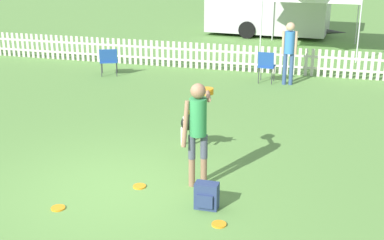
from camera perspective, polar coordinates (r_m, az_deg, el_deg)
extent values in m
plane|color=#5B8C42|center=(8.97, -7.93, -7.32)|extent=(240.00, 240.00, 0.00)
cylinder|color=#8C664C|center=(8.90, -0.02, -5.58)|extent=(0.11, 0.11, 0.50)
cylinder|color=#474C5B|center=(8.72, -0.02, -2.89)|extent=(0.12, 0.12, 0.41)
cylinder|color=#8C664C|center=(8.92, 1.26, -5.52)|extent=(0.11, 0.11, 0.50)
cylinder|color=#474C5B|center=(8.75, 1.28, -2.84)|extent=(0.12, 0.12, 0.41)
cylinder|color=#2D8447|center=(8.55, 0.64, 0.31)|extent=(0.36, 0.36, 0.62)
sphere|color=#8C664C|center=(8.42, 0.66, 3.10)|extent=(0.25, 0.25, 0.25)
cylinder|color=#8C664C|center=(8.51, -0.70, -0.43)|extent=(0.12, 0.22, 0.75)
cylinder|color=#8C664C|center=(8.86, 1.72, 2.64)|extent=(0.28, 0.75, 0.14)
cylinder|color=orange|center=(9.24, 1.64, 2.86)|extent=(0.22, 0.22, 0.02)
cylinder|color=orange|center=(9.23, 1.65, 3.02)|extent=(0.22, 0.22, 0.02)
cylinder|color=orange|center=(9.22, 1.65, 3.18)|extent=(0.22, 0.22, 0.02)
cylinder|color=orange|center=(9.21, 1.65, 3.34)|extent=(0.22, 0.22, 0.02)
ellipsoid|color=black|center=(10.26, -0.40, -0.27)|extent=(0.50, 0.69, 0.57)
ellipsoid|color=white|center=(10.27, -0.40, -0.53)|extent=(0.26, 0.36, 0.28)
sphere|color=black|center=(9.86, -0.21, 0.47)|extent=(0.19, 0.19, 0.19)
cone|color=black|center=(9.78, -0.17, 0.65)|extent=(0.16, 0.19, 0.16)
cylinder|color=orange|center=(9.78, -0.17, 0.65)|extent=(0.26, 0.22, 0.19)
cone|color=black|center=(9.87, 0.10, 0.95)|extent=(0.06, 0.06, 0.08)
cone|color=black|center=(9.86, -0.55, 0.92)|extent=(0.06, 0.06, 0.08)
cylinder|color=white|center=(10.62, 0.01, -1.72)|extent=(0.06, 0.06, 0.38)
cylinder|color=white|center=(10.60, -1.05, -1.76)|extent=(0.06, 0.06, 0.38)
cylinder|color=white|center=(10.10, 0.20, -0.45)|extent=(0.11, 0.18, 0.29)
cylinder|color=white|center=(10.08, -0.81, -0.48)|extent=(0.11, 0.18, 0.29)
cone|color=black|center=(10.65, -0.59, -0.34)|extent=(0.17, 0.29, 0.20)
cylinder|color=orange|center=(7.89, 2.90, -11.05)|extent=(0.22, 0.22, 0.02)
cylinder|color=orange|center=(8.55, -14.10, -9.09)|extent=(0.22, 0.22, 0.02)
cylinder|color=orange|center=(9.00, -5.63, -7.05)|extent=(0.22, 0.22, 0.02)
cube|color=navy|center=(8.23, 1.58, -8.06)|extent=(0.36, 0.21, 0.42)
cube|color=navy|center=(8.15, 1.36, -8.71)|extent=(0.25, 0.04, 0.21)
cube|color=beige|center=(16.54, 3.63, 6.13)|extent=(19.87, 0.04, 0.06)
cube|color=beige|center=(16.47, 3.65, 7.29)|extent=(19.87, 0.04, 0.06)
cube|color=beige|center=(19.62, -19.44, 7.65)|extent=(0.09, 0.02, 0.81)
cube|color=beige|center=(19.52, -18.99, 7.64)|extent=(0.09, 0.02, 0.81)
cube|color=beige|center=(19.41, -18.53, 7.63)|extent=(0.09, 0.02, 0.81)
cube|color=beige|center=(19.31, -18.07, 7.63)|extent=(0.09, 0.02, 0.81)
cube|color=beige|center=(19.21, -17.60, 7.62)|extent=(0.09, 0.02, 0.81)
cube|color=beige|center=(19.11, -17.13, 7.61)|extent=(0.09, 0.02, 0.81)
cube|color=beige|center=(19.01, -16.65, 7.60)|extent=(0.09, 0.02, 0.81)
cube|color=beige|center=(18.91, -16.17, 7.58)|extent=(0.09, 0.02, 0.81)
cube|color=beige|center=(18.82, -15.68, 7.57)|extent=(0.09, 0.02, 0.81)
cube|color=beige|center=(18.72, -15.19, 7.56)|extent=(0.09, 0.02, 0.81)
cube|color=beige|center=(18.63, -14.69, 7.55)|extent=(0.09, 0.02, 0.81)
cube|color=beige|center=(18.54, -14.19, 7.53)|extent=(0.09, 0.02, 0.81)
cube|color=beige|center=(18.45, -13.68, 7.52)|extent=(0.09, 0.02, 0.81)
cube|color=beige|center=(18.36, -13.17, 7.50)|extent=(0.09, 0.02, 0.81)
cube|color=beige|center=(18.27, -12.65, 7.49)|extent=(0.09, 0.02, 0.81)
cube|color=beige|center=(18.19, -12.13, 7.47)|extent=(0.09, 0.02, 0.81)
cube|color=beige|center=(18.10, -11.60, 7.45)|extent=(0.09, 0.02, 0.81)
cube|color=beige|center=(18.02, -11.07, 7.43)|extent=(0.09, 0.02, 0.81)
cube|color=beige|center=(17.94, -10.53, 7.42)|extent=(0.09, 0.02, 0.81)
cube|color=beige|center=(17.86, -9.99, 7.40)|extent=(0.09, 0.02, 0.81)
cube|color=beige|center=(17.78, -9.45, 7.37)|extent=(0.09, 0.02, 0.81)
cube|color=beige|center=(17.70, -8.90, 7.35)|extent=(0.09, 0.02, 0.81)
cube|color=beige|center=(17.63, -8.34, 7.33)|extent=(0.09, 0.02, 0.81)
cube|color=beige|center=(17.56, -7.78, 7.31)|extent=(0.09, 0.02, 0.81)
cube|color=beige|center=(17.48, -7.22, 7.28)|extent=(0.09, 0.02, 0.81)
cube|color=beige|center=(17.41, -6.65, 7.26)|extent=(0.09, 0.02, 0.81)
cube|color=beige|center=(17.35, -6.07, 7.23)|extent=(0.09, 0.02, 0.81)
cube|color=beige|center=(17.28, -5.50, 7.20)|extent=(0.09, 0.02, 0.81)
cube|color=beige|center=(17.22, -4.91, 7.18)|extent=(0.09, 0.02, 0.81)
cube|color=beige|center=(17.15, -4.33, 7.15)|extent=(0.09, 0.02, 0.81)
cube|color=beige|center=(17.09, -3.74, 7.12)|extent=(0.09, 0.02, 0.81)
cube|color=beige|center=(17.03, -3.14, 7.09)|extent=(0.09, 0.02, 0.81)
cube|color=beige|center=(16.97, -2.54, 7.06)|extent=(0.09, 0.02, 0.81)
cube|color=beige|center=(16.92, -1.94, 7.02)|extent=(0.09, 0.02, 0.81)
cube|color=beige|center=(16.86, -1.34, 6.99)|extent=(0.09, 0.02, 0.81)
cube|color=beige|center=(16.81, -0.73, 6.95)|extent=(0.09, 0.02, 0.81)
cube|color=beige|center=(16.76, -0.11, 6.92)|extent=(0.09, 0.02, 0.81)
cube|color=beige|center=(16.71, 0.51, 6.88)|extent=(0.09, 0.02, 0.81)
cube|color=beige|center=(16.67, 1.13, 6.84)|extent=(0.09, 0.02, 0.81)
cube|color=beige|center=(16.62, 1.75, 6.80)|extent=(0.09, 0.02, 0.81)
cube|color=beige|center=(16.58, 2.38, 6.76)|extent=(0.09, 0.02, 0.81)
cube|color=beige|center=(16.54, 3.01, 6.72)|extent=(0.09, 0.02, 0.81)
cube|color=beige|center=(16.50, 3.64, 6.68)|extent=(0.09, 0.02, 0.81)
cube|color=beige|center=(16.47, 4.28, 6.64)|extent=(0.09, 0.02, 0.81)
cube|color=beige|center=(16.43, 4.92, 6.60)|extent=(0.09, 0.02, 0.81)
cube|color=beige|center=(16.40, 5.56, 6.55)|extent=(0.09, 0.02, 0.81)
cube|color=beige|center=(16.37, 6.20, 6.50)|extent=(0.09, 0.02, 0.81)
cube|color=beige|center=(16.34, 6.84, 6.46)|extent=(0.09, 0.02, 0.81)
cube|color=beige|center=(16.32, 7.49, 6.41)|extent=(0.09, 0.02, 0.81)
cube|color=beige|center=(16.29, 8.14, 6.36)|extent=(0.09, 0.02, 0.81)
cube|color=beige|center=(16.27, 8.79, 6.31)|extent=(0.09, 0.02, 0.81)
cube|color=beige|center=(16.25, 9.45, 6.26)|extent=(0.09, 0.02, 0.81)
cube|color=beige|center=(16.23, 10.10, 6.21)|extent=(0.09, 0.02, 0.81)
cube|color=beige|center=(16.22, 10.75, 6.16)|extent=(0.09, 0.02, 0.81)
cube|color=beige|center=(16.20, 11.41, 6.10)|extent=(0.09, 0.02, 0.81)
cube|color=beige|center=(16.19, 12.07, 6.05)|extent=(0.09, 0.02, 0.81)
cube|color=beige|center=(16.18, 12.73, 5.99)|extent=(0.09, 0.02, 0.81)
cube|color=beige|center=(16.17, 13.38, 5.94)|extent=(0.09, 0.02, 0.81)
cube|color=beige|center=(16.17, 14.04, 5.88)|extent=(0.09, 0.02, 0.81)
cube|color=beige|center=(16.17, 14.70, 5.82)|extent=(0.09, 0.02, 0.81)
cube|color=beige|center=(16.17, 15.36, 5.77)|extent=(0.09, 0.02, 0.81)
cube|color=beige|center=(16.17, 16.02, 5.71)|extent=(0.09, 0.02, 0.81)
cube|color=beige|center=(16.17, 16.68, 5.65)|extent=(0.09, 0.02, 0.81)
cube|color=beige|center=(16.18, 17.34, 5.59)|extent=(0.09, 0.02, 0.81)
cube|color=beige|center=(16.18, 17.99, 5.52)|extent=(0.09, 0.02, 0.81)
cube|color=beige|center=(16.19, 18.65, 5.46)|extent=(0.09, 0.02, 0.81)
cube|color=beige|center=(16.21, 19.30, 5.40)|extent=(0.09, 0.02, 0.81)
cylinder|color=#333338|center=(15.44, 8.74, 4.96)|extent=(0.02, 0.02, 0.46)
cylinder|color=#333338|center=(15.50, 7.37, 5.07)|extent=(0.02, 0.02, 0.46)
cylinder|color=#333338|center=(15.08, 8.51, 4.62)|extent=(0.02, 0.02, 0.46)
cylinder|color=#333338|center=(15.14, 7.11, 4.75)|extent=(0.02, 0.02, 0.46)
cube|color=#1E4799|center=(15.23, 7.97, 5.70)|extent=(0.46, 0.46, 0.03)
cube|color=#1E4799|center=(14.99, 7.88, 6.35)|extent=(0.44, 0.11, 0.44)
cylinder|color=#333338|center=(16.37, -8.01, 5.73)|extent=(0.02, 0.02, 0.42)
cylinder|color=#333338|center=(16.39, -9.56, 5.67)|extent=(0.02, 0.02, 0.42)
cylinder|color=#333338|center=(15.94, -8.05, 5.36)|extent=(0.02, 0.02, 0.42)
cylinder|color=#333338|center=(15.96, -9.63, 5.30)|extent=(0.02, 0.02, 0.42)
cube|color=#1E4799|center=(16.12, -8.85, 6.24)|extent=(0.67, 0.67, 0.03)
cube|color=#1E4799|center=(15.85, -8.92, 6.76)|extent=(0.51, 0.27, 0.40)
cylinder|color=silver|center=(18.35, 7.38, 9.84)|extent=(0.04, 0.04, 2.07)
cylinder|color=silver|center=(18.18, 17.39, 9.04)|extent=(0.04, 0.04, 2.07)
cylinder|color=silver|center=(21.45, 8.66, 11.13)|extent=(0.04, 0.04, 2.07)
cylinder|color=silver|center=(21.30, 17.26, 10.44)|extent=(0.04, 0.04, 2.07)
cylinder|color=#334C7A|center=(15.10, 10.55, 5.34)|extent=(0.11, 0.11, 0.88)
cylinder|color=#334C7A|center=(15.10, 9.86, 5.39)|extent=(0.11, 0.11, 0.88)
cylinder|color=#3372BF|center=(14.94, 10.37, 8.14)|extent=(0.27, 0.27, 0.61)
sphere|color=tan|center=(14.87, 10.47, 9.75)|extent=(0.24, 0.24, 0.24)
cylinder|color=tan|center=(14.94, 11.03, 8.06)|extent=(0.08, 0.08, 0.63)
cylinder|color=tan|center=(14.95, 9.71, 8.15)|extent=(0.08, 0.08, 0.63)
cube|color=#B7B7B7|center=(22.68, 8.19, 12.45)|extent=(4.96, 2.57, 2.44)
cone|color=#3F3F42|center=(22.49, 15.20, 9.04)|extent=(0.81, 0.24, 0.20)
cylinder|color=black|center=(24.06, 7.17, 10.39)|extent=(0.69, 0.22, 0.68)
cylinder|color=black|center=(21.84, 5.90, 9.54)|extent=(0.69, 0.22, 0.68)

